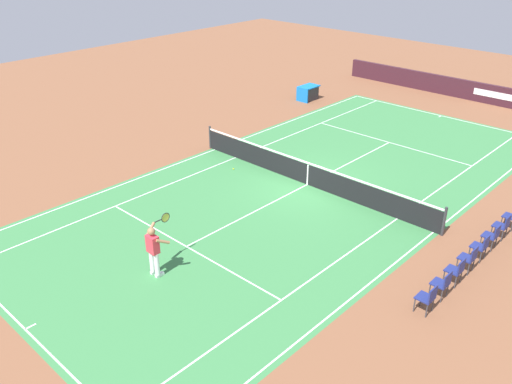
# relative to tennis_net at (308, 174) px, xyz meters

# --- Properties ---
(ground_plane) EXTENTS (60.00, 60.00, 0.00)m
(ground_plane) POSITION_rel_tennis_net_xyz_m (0.00, 0.00, -0.49)
(ground_plane) COLOR brown
(court_slab) EXTENTS (24.20, 11.40, 0.00)m
(court_slab) POSITION_rel_tennis_net_xyz_m (0.00, 0.00, -0.49)
(court_slab) COLOR #387A42
(court_slab) RESTS_ON ground_plane
(court_line_markings) EXTENTS (23.85, 11.05, 0.01)m
(court_line_markings) POSITION_rel_tennis_net_xyz_m (0.00, 0.00, -0.49)
(court_line_markings) COLOR white
(court_line_markings) RESTS_ON ground_plane
(tennis_net) EXTENTS (0.10, 11.70, 1.08)m
(tennis_net) POSITION_rel_tennis_net_xyz_m (0.00, 0.00, 0.00)
(tennis_net) COLOR #2D2D33
(tennis_net) RESTS_ON ground_plane
(stadium_barrier) EXTENTS (0.26, 17.00, 1.12)m
(stadium_barrier) POSITION_rel_tennis_net_xyz_m (-15.90, 0.00, 0.07)
(stadium_barrier) COLOR #381923
(stadium_barrier) RESTS_ON ground_plane
(tennis_player_near) EXTENTS (1.06, 0.78, 1.70)m
(tennis_player_near) POSITION_rel_tennis_net_xyz_m (8.04, 0.54, 0.44)
(tennis_player_near) COLOR white
(tennis_player_near) RESTS_ON ground_plane
(tennis_ball) EXTENTS (0.07, 0.07, 0.07)m
(tennis_ball) POSITION_rel_tennis_net_xyz_m (1.01, -3.24, -0.46)
(tennis_ball) COLOR #CCE01E
(tennis_ball) RESTS_ON ground_plane
(spectator_chair_1) EXTENTS (0.44, 0.44, 0.88)m
(spectator_chair_1) POSITION_rel_tennis_net_xyz_m (-1.16, 7.32, 0.03)
(spectator_chair_1) COLOR #38383D
(spectator_chair_1) RESTS_ON ground_plane
(spectator_chair_2) EXTENTS (0.44, 0.44, 0.88)m
(spectator_chair_2) POSITION_rel_tennis_net_xyz_m (-0.28, 7.32, 0.03)
(spectator_chair_2) COLOR #38383D
(spectator_chair_2) RESTS_ON ground_plane
(spectator_chair_3) EXTENTS (0.44, 0.44, 0.88)m
(spectator_chair_3) POSITION_rel_tennis_net_xyz_m (0.60, 7.32, 0.03)
(spectator_chair_3) COLOR #38383D
(spectator_chair_3) RESTS_ON ground_plane
(spectator_chair_4) EXTENTS (0.44, 0.44, 0.88)m
(spectator_chair_4) POSITION_rel_tennis_net_xyz_m (1.48, 7.32, 0.03)
(spectator_chair_4) COLOR #38383D
(spectator_chair_4) RESTS_ON ground_plane
(spectator_chair_5) EXTENTS (0.44, 0.44, 0.88)m
(spectator_chair_5) POSITION_rel_tennis_net_xyz_m (2.36, 7.32, 0.03)
(spectator_chair_5) COLOR #38383D
(spectator_chair_5) RESTS_ON ground_plane
(spectator_chair_6) EXTENTS (0.44, 0.44, 0.88)m
(spectator_chair_6) POSITION_rel_tennis_net_xyz_m (3.24, 7.32, 0.03)
(spectator_chair_6) COLOR #38383D
(spectator_chair_6) RESTS_ON ground_plane
(spectator_chair_7) EXTENTS (0.44, 0.44, 0.88)m
(spectator_chair_7) POSITION_rel_tennis_net_xyz_m (4.11, 7.32, 0.03)
(spectator_chair_7) COLOR #38383D
(spectator_chair_7) RESTS_ON ground_plane
(equipment_cart_tarped) EXTENTS (1.25, 0.84, 0.85)m
(equipment_cart_tarped) POSITION_rel_tennis_net_xyz_m (-9.21, -7.22, -0.05)
(equipment_cart_tarped) COLOR #2D2D33
(equipment_cart_tarped) RESTS_ON ground_plane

